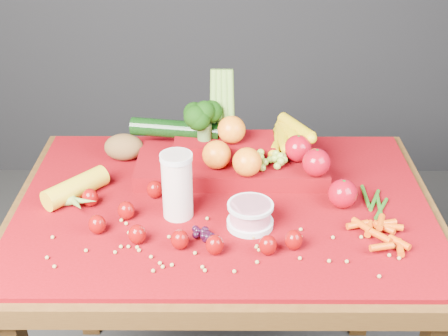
{
  "coord_description": "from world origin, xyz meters",
  "views": [
    {
      "loc": [
        0.01,
        -1.36,
        1.63
      ],
      "look_at": [
        0.0,
        0.02,
        0.85
      ],
      "focal_mm": 50.0,
      "sensor_mm": 36.0,
      "label": 1
    }
  ],
  "objects_px": {
    "table": "(224,235)",
    "produce_mound": "(239,153)",
    "yogurt_bowl": "(250,214)",
    "milk_glass": "(177,183)"
  },
  "relations": [
    {
      "from": "yogurt_bowl",
      "to": "table",
      "type": "bearing_deg",
      "value": 120.23
    },
    {
      "from": "table",
      "to": "yogurt_bowl",
      "type": "bearing_deg",
      "value": -59.77
    },
    {
      "from": "milk_glass",
      "to": "produce_mound",
      "type": "relative_size",
      "value": 0.28
    },
    {
      "from": "table",
      "to": "yogurt_bowl",
      "type": "distance_m",
      "value": 0.19
    },
    {
      "from": "table",
      "to": "milk_glass",
      "type": "bearing_deg",
      "value": -151.32
    },
    {
      "from": "milk_glass",
      "to": "yogurt_bowl",
      "type": "height_order",
      "value": "milk_glass"
    },
    {
      "from": "produce_mound",
      "to": "table",
      "type": "bearing_deg",
      "value": -104.4
    },
    {
      "from": "table",
      "to": "produce_mound",
      "type": "bearing_deg",
      "value": 75.6
    },
    {
      "from": "milk_glass",
      "to": "produce_mound",
      "type": "distance_m",
      "value": 0.27
    },
    {
      "from": "table",
      "to": "milk_glass",
      "type": "height_order",
      "value": "milk_glass"
    }
  ]
}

